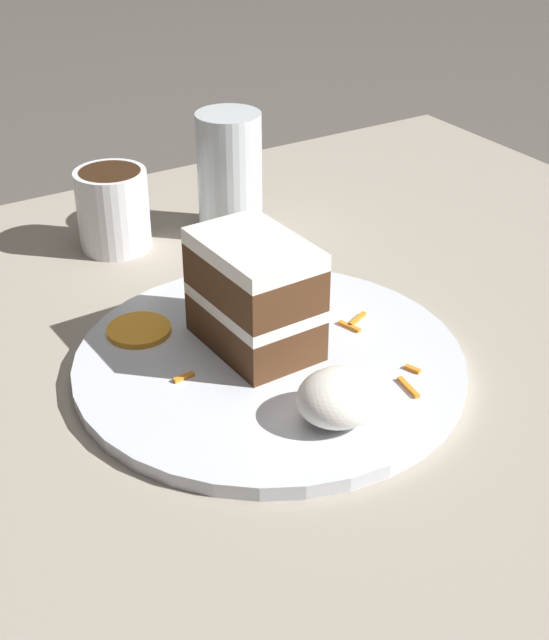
% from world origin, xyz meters
% --- Properties ---
extents(ground_plane, '(6.00, 6.00, 0.00)m').
position_xyz_m(ground_plane, '(0.00, 0.00, 0.00)').
color(ground_plane, '#4C4742').
rests_on(ground_plane, ground).
extents(dining_table, '(1.06, 0.85, 0.02)m').
position_xyz_m(dining_table, '(0.00, 0.00, 0.01)').
color(dining_table, gray).
rests_on(dining_table, ground).
extents(plate, '(0.31, 0.31, 0.01)m').
position_xyz_m(plate, '(-0.00, 0.01, 0.03)').
color(plate, silver).
rests_on(plate, dining_table).
extents(cake_slice, '(0.07, 0.11, 0.09)m').
position_xyz_m(cake_slice, '(-0.00, -0.01, 0.08)').
color(cake_slice, '#4C2D19').
rests_on(cake_slice, plate).
extents(cream_dollop, '(0.06, 0.06, 0.04)m').
position_xyz_m(cream_dollop, '(-0.00, 0.10, 0.05)').
color(cream_dollop, white).
rests_on(cream_dollop, plate).
extents(orange_garnish, '(0.05, 0.05, 0.00)m').
position_xyz_m(orange_garnish, '(0.07, -0.08, 0.04)').
color(orange_garnish, orange).
rests_on(orange_garnish, plate).
extents(carrot_shreds_scatter, '(0.18, 0.22, 0.00)m').
position_xyz_m(carrot_shreds_scatter, '(-0.05, 0.01, 0.04)').
color(carrot_shreds_scatter, orange).
rests_on(carrot_shreds_scatter, plate).
extents(drinking_glass, '(0.07, 0.07, 0.13)m').
position_xyz_m(drinking_glass, '(-0.10, -0.24, 0.08)').
color(drinking_glass, silver).
rests_on(drinking_glass, dining_table).
extents(coffee_mug, '(0.07, 0.07, 0.08)m').
position_xyz_m(coffee_mug, '(0.02, -0.26, 0.07)').
color(coffee_mug, white).
rests_on(coffee_mug, dining_table).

